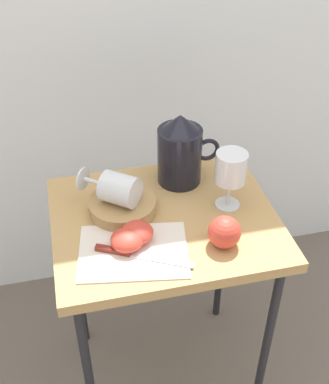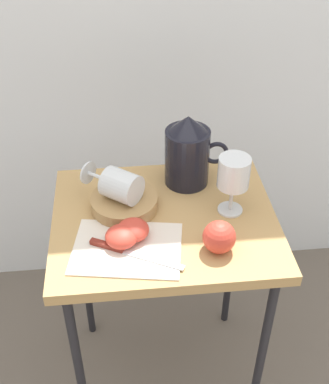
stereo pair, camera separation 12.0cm
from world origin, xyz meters
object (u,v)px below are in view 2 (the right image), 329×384
object	(u,v)px
apple_whole	(219,237)
basket_tray	(124,203)
pitcher	(187,156)
apple_half_right	(133,230)
wine_glass_upright	(234,175)
wine_glass_tipped_near	(120,185)
table	(164,237)
knife	(122,250)
apple_half_left	(122,236)

from	to	relation	value
apple_whole	basket_tray	bearing A→B (deg)	140.57
pitcher	apple_half_right	world-z (taller)	pitcher
wine_glass_upright	wine_glass_tipped_near	distance (m)	0.28
table	wine_glass_tipped_near	bearing A→B (deg)	156.99
wine_glass_tipped_near	knife	xyz separation A→B (m)	(-0.00, -0.16, -0.07)
table	apple_half_right	bearing A→B (deg)	-140.37
wine_glass_tipped_near	knife	size ratio (longest dim) A/B	0.76
table	knife	world-z (taller)	knife
table	basket_tray	size ratio (longest dim) A/B	3.97
table	wine_glass_upright	distance (m)	0.25
apple_half_right	knife	bearing A→B (deg)	-120.06
apple_half_left	apple_whole	world-z (taller)	apple_whole
pitcher	knife	bearing A→B (deg)	-125.43
table	pitcher	bearing A→B (deg)	62.35
wine_glass_tipped_near	pitcher	bearing A→B (deg)	29.02
table	apple_half_right	xyz separation A→B (m)	(-0.08, -0.07, 0.09)
wine_glass_upright	apple_half_left	bearing A→B (deg)	-160.74
basket_tray	apple_whole	size ratio (longest dim) A/B	2.21
apple_half_right	wine_glass_tipped_near	bearing A→B (deg)	101.78
table	pitcher	distance (m)	0.22
wine_glass_tipped_near	wine_glass_upright	bearing A→B (deg)	-7.38
basket_tray	apple_half_right	world-z (taller)	apple_half_right
table	pitcher	world-z (taller)	pitcher
basket_tray	wine_glass_tipped_near	distance (m)	0.06
apple_half_right	knife	distance (m)	0.06
basket_tray	apple_whole	world-z (taller)	apple_whole
wine_glass_upright	apple_half_left	world-z (taller)	wine_glass_upright
basket_tray	apple_whole	xyz separation A→B (m)	(0.21, -0.17, 0.02)
table	knife	bearing A→B (deg)	-133.44
pitcher	wine_glass_upright	bearing A→B (deg)	-55.82
wine_glass_tipped_near	apple_half_right	distance (m)	0.13
wine_glass_tipped_near	apple_whole	bearing A→B (deg)	-38.27
basket_tray	apple_half_right	distance (m)	0.12
knife	pitcher	bearing A→B (deg)	54.57
table	wine_glass_tipped_near	xyz separation A→B (m)	(-0.11, 0.05, 0.14)
basket_tray	pitcher	size ratio (longest dim) A/B	0.85
basket_tray	pitcher	world-z (taller)	pitcher
table	pitcher	xyz separation A→B (m)	(0.08, 0.15, 0.15)
pitcher	apple_whole	xyz separation A→B (m)	(0.04, -0.27, -0.04)
apple_half_right	apple_whole	world-z (taller)	apple_whole
wine_glass_upright	apple_whole	bearing A→B (deg)	-112.51
apple_half_left	knife	distance (m)	0.03
apple_half_left	knife	bearing A→B (deg)	-90.98
apple_half_left	knife	size ratio (longest dim) A/B	0.36
wine_glass_tipped_near	apple_half_right	xyz separation A→B (m)	(0.02, -0.11, -0.05)
apple_half_left	knife	world-z (taller)	apple_half_left
basket_tray	apple_half_left	world-z (taller)	apple_half_left
wine_glass_upright	apple_half_left	distance (m)	0.31
apple_whole	pitcher	bearing A→B (deg)	97.55
basket_tray	apple_half_right	size ratio (longest dim) A/B	2.21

